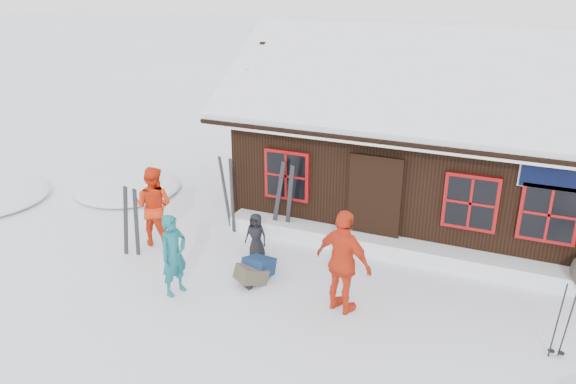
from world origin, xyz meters
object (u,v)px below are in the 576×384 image
skier_crouched (256,236)px  ski_poles (562,323)px  skier_teal (174,255)px  skier_orange_right (343,262)px  backpack_blue (259,270)px  ski_pair_left (131,223)px  backpack_olive (251,278)px  skier_orange_left (154,206)px

skier_crouched → ski_poles: size_ratio=0.75×
skier_teal → skier_orange_right: skier_orange_right is taller
skier_orange_right → backpack_blue: size_ratio=3.17×
skier_crouched → backpack_blue: skier_crouched is taller
skier_orange_right → ski_pair_left: size_ratio=1.20×
skier_orange_right → ski_poles: skier_orange_right is taller
skier_teal → backpack_olive: skier_teal is taller
skier_orange_left → backpack_olive: size_ratio=3.28×
skier_orange_left → backpack_olive: bearing=156.0°
skier_teal → backpack_blue: (1.16, 1.10, -0.62)m
skier_teal → skier_orange_right: 3.06m
skier_orange_right → skier_crouched: bearing=-9.0°
skier_orange_left → backpack_blue: skier_orange_left is taller
skier_teal → skier_crouched: 2.00m
skier_crouched → backpack_blue: 0.90m
skier_crouched → backpack_olive: bearing=-69.0°
skier_crouched → backpack_blue: bearing=-61.0°
skier_orange_left → backpack_olive: skier_orange_left is taller
skier_crouched → ski_pair_left: (-2.38, -0.94, 0.25)m
ski_pair_left → backpack_blue: 2.86m
skier_teal → skier_orange_left: bearing=58.9°
skier_teal → ski_poles: (6.43, 0.76, -0.17)m
backpack_blue → skier_orange_right: bearing=-8.7°
ski_pair_left → backpack_blue: bearing=1.3°
ski_pair_left → backpack_olive: ski_pair_left is taller
skier_orange_left → ski_pair_left: bearing=72.4°
ski_pair_left → backpack_olive: bearing=-4.8°
skier_orange_left → skier_orange_right: skier_orange_right is taller
skier_orange_left → skier_orange_right: size_ratio=0.93×
skier_teal → skier_crouched: (0.74, 1.83, -0.29)m
skier_crouched → ski_pair_left: size_ratio=0.61×
skier_crouched → backpack_olive: size_ratio=1.81×
skier_orange_left → skier_crouched: (2.28, 0.29, -0.39)m
skier_teal → ski_pair_left: size_ratio=0.99×
backpack_olive → ski_poles: bearing=31.7°
skier_orange_right → ski_poles: size_ratio=1.46×
skier_orange_right → backpack_olive: (-1.84, 0.14, -0.80)m
backpack_blue → ski_pair_left: bearing=-171.1°
backpack_blue → ski_poles: bearing=1.1°
skier_orange_left → skier_crouched: bearing=178.7°
skier_orange_left → backpack_blue: bearing=162.1°
skier_orange_left → backpack_olive: 2.88m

